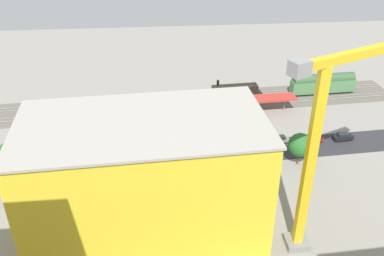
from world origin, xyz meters
The scene contains 23 objects.
ground_plane centered at (0.00, 0.00, 0.00)m, with size 187.65×187.65×0.00m, color gray.
rail_bed centered at (0.00, -22.02, 0.00)m, with size 117.28×13.90×0.01m, color #665E54.
street_asphalt centered at (0.00, 3.76, 0.00)m, with size 117.28×9.00×0.01m, color #2D2D33.
track_rails centered at (0.00, -22.02, 0.18)m, with size 117.07×14.61×0.12m.
platform_canopy_near centered at (-2.41, -14.18, 3.91)m, with size 52.09×7.37×4.19m.
locomotive centered at (-14.87, -24.96, 1.87)m, with size 14.26×3.77×5.30m.
passenger_coach centered at (-39.33, -24.97, 3.10)m, with size 18.45×4.18×5.92m.
parked_car_0 centered at (-35.29, 0.16, 0.81)m, with size 4.78×2.26×1.81m.
parked_car_1 centered at (-28.20, 0.19, 0.68)m, with size 4.54×2.19×1.52m.
parked_car_2 centered at (-20.44, -0.19, 0.69)m, with size 4.30×2.08×1.53m.
parked_car_3 centered at (-13.19, 0.52, 0.72)m, with size 4.58×2.14×1.63m.
construction_building centered at (9.69, 26.56, 10.66)m, with size 36.69×19.33×21.32m, color yellow.
construction_roof_slab centered at (9.69, 26.56, 21.52)m, with size 37.29×19.93×0.40m, color #ADA89E.
tower_crane centered at (-17.07, 30.57, 20.15)m, with size 27.21×13.20×33.22m.
box_truck_0 centered at (23.05, 10.66, 1.77)m, with size 9.47×2.74×3.63m.
box_truck_1 centered at (11.69, 12.81, 1.58)m, with size 9.34×3.45×3.20m.
street_tree_0 centered at (22.93, 8.85, 5.79)m, with size 5.27×5.27×8.45m.
street_tree_1 centered at (36.61, 7.93, 4.74)m, with size 6.38×6.38×7.94m.
street_tree_2 centered at (-4.12, 8.81, 5.89)m, with size 5.59×5.59×8.70m.
street_tree_3 centered at (-21.90, 8.80, 4.78)m, with size 5.03×5.03×7.31m.
street_tree_4 centered at (15.56, 9.18, 4.93)m, with size 5.94×5.94×7.91m.
street_tree_5 centered at (19.16, 9.00, 4.47)m, with size 4.57×4.57×6.78m.
traffic_light centered at (5.72, 8.04, 4.60)m, with size 0.50×0.36×6.99m.
Camera 1 is at (7.19, 81.40, 52.13)m, focal length 39.90 mm.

